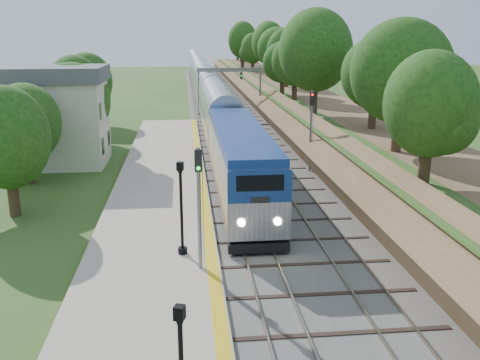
{
  "coord_description": "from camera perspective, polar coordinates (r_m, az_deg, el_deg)",
  "views": [
    {
      "loc": [
        -3.43,
        -14.59,
        10.61
      ],
      "look_at": [
        -0.5,
        13.42,
        2.8
      ],
      "focal_mm": 40.0,
      "sensor_mm": 36.0,
      "label": 1
    }
  ],
  "objects": [
    {
      "name": "station_building",
      "position": [
        46.29,
        -19.23,
        6.54
      ],
      "size": [
        8.6,
        6.6,
        8.0
      ],
      "color": "beige",
      "rests_on": "ground"
    },
    {
      "name": "signal_farside",
      "position": [
        41.44,
        7.59,
        6.09
      ],
      "size": [
        0.34,
        0.27,
        6.24
      ],
      "color": "slate",
      "rests_on": "ground"
    },
    {
      "name": "train",
      "position": [
        95.62,
        -3.95,
        10.49
      ],
      "size": [
        3.09,
        145.1,
        4.55
      ],
      "color": "black",
      "rests_on": "trackbed"
    },
    {
      "name": "signal_gantry",
      "position": [
        70.07,
        -1.13,
        10.75
      ],
      "size": [
        8.4,
        0.38,
        6.2
      ],
      "color": "slate",
      "rests_on": "ground"
    },
    {
      "name": "platform",
      "position": [
        32.36,
        -8.8,
        -3.47
      ],
      "size": [
        6.4,
        68.0,
        0.38
      ],
      "primitive_type": "cube",
      "color": "#A89B87",
      "rests_on": "ground"
    },
    {
      "name": "signal_platform",
      "position": [
        23.2,
        -4.4,
        -1.67
      ],
      "size": [
        0.32,
        0.26,
        5.53
      ],
      "color": "slate",
      "rests_on": "platform"
    },
    {
      "name": "trackbed",
      "position": [
        75.53,
        -1.8,
        7.46
      ],
      "size": [
        9.5,
        170.0,
        0.28
      ],
      "color": "#4C4944",
      "rests_on": "ground"
    },
    {
      "name": "yellow_stripe",
      "position": [
        32.27,
        -3.75,
        -3.01
      ],
      "size": [
        0.55,
        68.0,
        0.01
      ],
      "primitive_type": "cube",
      "color": "gold",
      "rests_on": "platform"
    },
    {
      "name": "embankment",
      "position": [
        76.34,
        4.53,
        8.94
      ],
      "size": [
        10.64,
        170.0,
        11.7
      ],
      "color": "brown",
      "rests_on": "ground"
    },
    {
      "name": "lamppost_far",
      "position": [
        25.26,
        -6.26,
        -3.58
      ],
      "size": [
        0.45,
        0.45,
        4.51
      ],
      "color": "black",
      "rests_on": "platform"
    },
    {
      "name": "trees_behind_platform",
      "position": [
        36.6,
        -18.16,
        5.17
      ],
      "size": [
        7.82,
        53.32,
        7.21
      ],
      "color": "#332316",
      "rests_on": "ground"
    }
  ]
}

